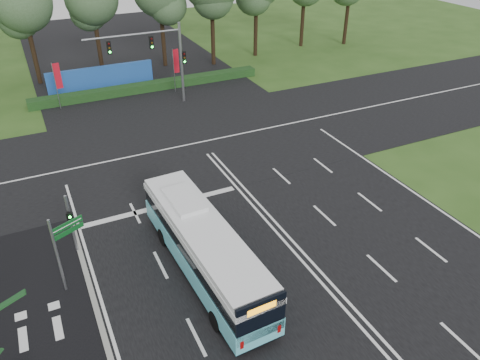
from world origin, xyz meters
name	(u,v)px	position (x,y,z in m)	size (l,w,h in m)	color
ground	(275,231)	(0.00, 0.00, 0.00)	(120.00, 120.00, 0.00)	#2E511B
road_main	(275,231)	(0.00, 0.00, 0.02)	(20.00, 120.00, 0.04)	black
road_cross	(197,143)	(0.00, 12.00, 0.03)	(120.00, 14.00, 0.05)	black
bike_path	(43,352)	(-12.50, -3.00, 0.03)	(5.00, 18.00, 0.06)	black
kerb_strip	(103,331)	(-10.10, -3.00, 0.06)	(0.25, 18.00, 0.12)	gray
city_bus	(204,248)	(-4.75, -1.46, 1.57)	(2.73, 10.95, 3.12)	#60D0E0
pedestrian_signal	(71,222)	(-10.20, 2.92, 1.90)	(0.32, 0.42, 3.47)	gray
street_sign	(62,244)	(-10.83, 0.41, 2.58)	(1.47, 0.74, 4.10)	gray
banner_flag_left	(57,79)	(-8.15, 23.48, 2.70)	(0.61, 0.13, 4.12)	gray
banner_flag_mid	(176,64)	(2.30, 23.14, 2.70)	(0.60, 0.15, 4.12)	gray
traffic_light_gantry	(161,53)	(0.21, 20.50, 4.66)	(8.41, 0.28, 7.00)	gray
hedge	(150,87)	(0.00, 24.50, 0.40)	(22.00, 1.20, 0.80)	#133515
blue_hoarding	(101,78)	(-4.00, 27.00, 1.10)	(10.00, 0.30, 2.20)	#1F52AB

